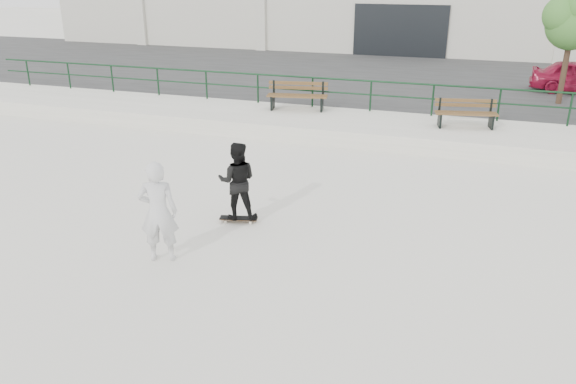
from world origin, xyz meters
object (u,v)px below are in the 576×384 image
(bench_left, at_px, (297,96))
(seated_skater, at_px, (158,212))
(skateboard, at_px, (239,218))
(standing_skater, at_px, (237,181))
(tree, at_px, (575,18))
(bench_right, at_px, (466,113))

(bench_left, distance_m, seated_skater, 9.96)
(seated_skater, bearing_deg, skateboard, -130.07)
(bench_left, height_order, skateboard, bench_left)
(standing_skater, xyz_separation_m, seated_skater, (-0.66, -1.93, 0.02))
(bench_left, bearing_deg, tree, 13.82)
(skateboard, xyz_separation_m, seated_skater, (-0.66, -1.93, 0.86))
(tree, bearing_deg, seated_skater, -119.60)
(seated_skater, bearing_deg, bench_right, -138.28)
(tree, distance_m, standing_skater, 14.07)
(skateboard, bearing_deg, standing_skater, 81.82)
(skateboard, xyz_separation_m, standing_skater, (-0.00, 0.00, 0.83))
(bench_left, relative_size, tree, 0.54)
(tree, relative_size, seated_skater, 2.08)
(bench_right, distance_m, standing_skater, 8.52)
(bench_left, xyz_separation_m, bench_right, (5.43, -0.55, -0.05))
(skateboard, relative_size, standing_skater, 0.50)
(bench_left, bearing_deg, standing_skater, -91.37)
(standing_skater, bearing_deg, seated_skater, 53.11)
(bench_left, distance_m, bench_right, 5.46)
(standing_skater, distance_m, seated_skater, 2.04)
(bench_left, relative_size, bench_right, 1.11)
(bench_right, bearing_deg, seated_skater, -129.07)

